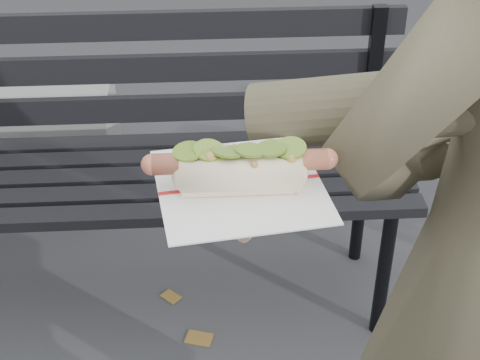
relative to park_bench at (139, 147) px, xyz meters
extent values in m
cylinder|color=black|center=(0.68, -0.24, -0.30)|extent=(0.04, 0.04, 0.45)
cylinder|color=black|center=(0.68, 0.10, -0.30)|extent=(0.04, 0.04, 0.45)
cube|color=black|center=(0.01, -0.25, -0.06)|extent=(1.50, 0.07, 0.03)
cube|color=black|center=(0.01, -0.16, -0.06)|extent=(1.50, 0.07, 0.03)
cube|color=black|center=(0.01, -0.07, -0.06)|extent=(1.50, 0.07, 0.03)
cube|color=black|center=(0.01, 0.02, -0.06)|extent=(1.50, 0.07, 0.03)
cube|color=black|center=(0.01, 0.11, -0.06)|extent=(1.50, 0.07, 0.03)
cube|color=black|center=(0.68, 0.12, 0.15)|extent=(0.04, 0.03, 0.42)
cube|color=black|center=(0.01, 0.14, 0.05)|extent=(1.50, 0.02, 0.08)
cube|color=black|center=(0.01, 0.14, 0.18)|extent=(1.50, 0.02, 0.08)
cube|color=black|center=(0.01, 0.14, 0.31)|extent=(1.50, 0.02, 0.08)
cylinder|color=#4B4532|center=(0.49, -1.00, 0.66)|extent=(0.51, 0.23, 0.19)
cylinder|color=#D8A384|center=(0.26, -1.09, 0.60)|extent=(0.09, 0.08, 0.07)
ellipsoid|color=#D8A384|center=(0.22, -1.10, 0.59)|extent=(0.10, 0.11, 0.03)
cylinder|color=#D8A384|center=(0.17, -1.13, 0.59)|extent=(0.06, 0.02, 0.02)
cylinder|color=#D8A384|center=(0.17, -1.11, 0.59)|extent=(0.06, 0.02, 0.02)
cylinder|color=#D8A384|center=(0.17, -1.09, 0.59)|extent=(0.06, 0.02, 0.02)
cylinder|color=#D8A384|center=(0.17, -1.07, 0.59)|extent=(0.06, 0.02, 0.02)
cylinder|color=#D8A384|center=(0.23, -1.15, 0.59)|extent=(0.04, 0.05, 0.02)
cube|color=white|center=(0.22, -1.10, 0.61)|extent=(0.21, 0.21, 0.00)
cube|color=#B21E1E|center=(0.22, -1.10, 0.61)|extent=(0.19, 0.03, 0.00)
cylinder|color=#B05D43|center=(0.22, -1.10, 0.64)|extent=(0.20, 0.02, 0.02)
sphere|color=#B05D43|center=(0.12, -1.10, 0.64)|extent=(0.03, 0.02, 0.02)
sphere|color=#B05D43|center=(0.32, -1.10, 0.64)|extent=(0.03, 0.02, 0.02)
sphere|color=#9E6B2D|center=(0.28, -1.11, 0.65)|extent=(0.01, 0.01, 0.01)
sphere|color=#9E6B2D|center=(0.24, -1.12, 0.65)|extent=(0.01, 0.01, 0.01)
sphere|color=#9E6B2D|center=(0.22, -1.08, 0.65)|extent=(0.01, 0.01, 0.01)
sphere|color=#9E6B2D|center=(0.21, -1.11, 0.64)|extent=(0.01, 0.01, 0.01)
sphere|color=#9E6B2D|center=(0.28, -1.11, 0.65)|extent=(0.01, 0.01, 0.01)
sphere|color=#9E6B2D|center=(0.17, -1.11, 0.64)|extent=(0.01, 0.01, 0.01)
sphere|color=#9E6B2D|center=(0.26, -1.10, 0.64)|extent=(0.01, 0.01, 0.01)
sphere|color=#9E6B2D|center=(0.24, -1.07, 0.64)|extent=(0.01, 0.01, 0.01)
sphere|color=#9E6B2D|center=(0.26, -1.10, 0.65)|extent=(0.01, 0.01, 0.01)
sphere|color=#9E6B2D|center=(0.16, -1.08, 0.64)|extent=(0.01, 0.01, 0.01)
sphere|color=#9E6B2D|center=(0.18, -1.10, 0.65)|extent=(0.01, 0.01, 0.01)
sphere|color=#9E6B2D|center=(0.26, -1.10, 0.65)|extent=(0.01, 0.01, 0.01)
sphere|color=#9E6B2D|center=(0.24, -1.11, 0.65)|extent=(0.01, 0.01, 0.01)
sphere|color=#9E6B2D|center=(0.16, -1.08, 0.65)|extent=(0.01, 0.01, 0.01)
sphere|color=#9E6B2D|center=(0.27, -1.10, 0.65)|extent=(0.01, 0.01, 0.01)
sphere|color=#9E6B2D|center=(0.25, -1.08, 0.65)|extent=(0.01, 0.01, 0.01)
sphere|color=#9E6B2D|center=(0.26, -1.08, 0.65)|extent=(0.01, 0.01, 0.01)
sphere|color=#9E6B2D|center=(0.21, -1.09, 0.65)|extent=(0.01, 0.01, 0.01)
sphere|color=#9E6B2D|center=(0.25, -1.08, 0.64)|extent=(0.01, 0.01, 0.01)
sphere|color=#9E6B2D|center=(0.25, -1.11, 0.65)|extent=(0.01, 0.01, 0.01)
sphere|color=#9E6B2D|center=(0.25, -1.08, 0.64)|extent=(0.01, 0.01, 0.01)
sphere|color=#9E6B2D|center=(0.18, -1.09, 0.65)|extent=(0.01, 0.01, 0.01)
sphere|color=#9E6B2D|center=(0.19, -1.11, 0.65)|extent=(0.01, 0.01, 0.01)
sphere|color=#9E6B2D|center=(0.22, -1.12, 0.65)|extent=(0.01, 0.01, 0.01)
cylinder|color=#5B8022|center=(0.16, -1.09, 0.66)|extent=(0.04, 0.04, 0.01)
cylinder|color=#5B8022|center=(0.19, -1.10, 0.66)|extent=(0.04, 0.04, 0.02)
cylinder|color=#5B8022|center=(0.21, -1.10, 0.66)|extent=(0.04, 0.04, 0.01)
cylinder|color=#5B8022|center=(0.23, -1.10, 0.66)|extent=(0.04, 0.04, 0.01)
cylinder|color=#5B8022|center=(0.26, -1.10, 0.66)|extent=(0.04, 0.04, 0.01)
cylinder|color=#5B8022|center=(0.28, -1.10, 0.66)|extent=(0.04, 0.04, 0.01)
cube|color=brown|center=(1.05, 0.61, -0.52)|extent=(0.05, 0.07, 0.00)
cube|color=brown|center=(0.59, 1.01, -0.52)|extent=(0.09, 0.08, 0.00)
cube|color=brown|center=(0.07, -0.07, -0.52)|extent=(0.07, 0.07, 0.00)
cube|color=brown|center=(0.15, -0.25, -0.52)|extent=(0.09, 0.08, 0.00)
camera|label=1|loc=(0.18, -1.80, 1.09)|focal=55.00mm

